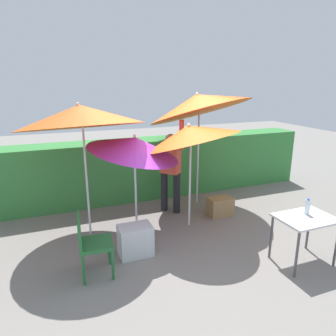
{
  "coord_description": "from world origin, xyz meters",
  "views": [
    {
      "loc": [
        -1.9,
        -4.57,
        2.59
      ],
      "look_at": [
        0.0,
        0.3,
        1.1
      ],
      "focal_mm": 32.98,
      "sensor_mm": 36.0,
      "label": 1
    }
  ],
  "objects_px": {
    "umbrella_navy": "(190,134)",
    "person_vendor": "(171,167)",
    "chair_plastic": "(90,242)",
    "bottle_water": "(307,207)",
    "umbrella_rainbow": "(135,145)",
    "folding_table": "(305,223)",
    "cooler_box": "(135,240)",
    "umbrella_orange": "(198,103)",
    "crate_cardboard": "(220,206)",
    "umbrella_yellow": "(80,116)"
  },
  "relations": [
    {
      "from": "folding_table",
      "to": "umbrella_navy",
      "type": "bearing_deg",
      "value": 122.76
    },
    {
      "from": "umbrella_yellow",
      "to": "person_vendor",
      "type": "relative_size",
      "value": 1.28
    },
    {
      "from": "umbrella_navy",
      "to": "person_vendor",
      "type": "xyz_separation_m",
      "value": [
        -0.05,
        0.75,
        -0.78
      ]
    },
    {
      "from": "umbrella_navy",
      "to": "folding_table",
      "type": "bearing_deg",
      "value": -57.24
    },
    {
      "from": "person_vendor",
      "to": "bottle_water",
      "type": "height_order",
      "value": "person_vendor"
    },
    {
      "from": "cooler_box",
      "to": "folding_table",
      "type": "distance_m",
      "value": 2.51
    },
    {
      "from": "umbrella_navy",
      "to": "umbrella_orange",
      "type": "bearing_deg",
      "value": 56.83
    },
    {
      "from": "crate_cardboard",
      "to": "folding_table",
      "type": "relative_size",
      "value": 0.59
    },
    {
      "from": "chair_plastic",
      "to": "crate_cardboard",
      "type": "relative_size",
      "value": 1.88
    },
    {
      "from": "person_vendor",
      "to": "chair_plastic",
      "type": "xyz_separation_m",
      "value": [
        -1.81,
        -1.62,
        -0.42
      ]
    },
    {
      "from": "umbrella_yellow",
      "to": "crate_cardboard",
      "type": "bearing_deg",
      "value": -3.77
    },
    {
      "from": "umbrella_rainbow",
      "to": "bottle_water",
      "type": "relative_size",
      "value": 7.93
    },
    {
      "from": "umbrella_yellow",
      "to": "bottle_water",
      "type": "xyz_separation_m",
      "value": [
        2.89,
        -1.96,
        -1.21
      ]
    },
    {
      "from": "chair_plastic",
      "to": "bottle_water",
      "type": "relative_size",
      "value": 3.71
    },
    {
      "from": "umbrella_navy",
      "to": "bottle_water",
      "type": "height_order",
      "value": "umbrella_navy"
    },
    {
      "from": "umbrella_navy",
      "to": "cooler_box",
      "type": "bearing_deg",
      "value": -153.36
    },
    {
      "from": "chair_plastic",
      "to": "bottle_water",
      "type": "height_order",
      "value": "bottle_water"
    },
    {
      "from": "umbrella_yellow",
      "to": "chair_plastic",
      "type": "relative_size",
      "value": 2.7
    },
    {
      "from": "umbrella_rainbow",
      "to": "folding_table",
      "type": "distance_m",
      "value": 2.86
    },
    {
      "from": "chair_plastic",
      "to": "cooler_box",
      "type": "relative_size",
      "value": 1.77
    },
    {
      "from": "umbrella_navy",
      "to": "folding_table",
      "type": "relative_size",
      "value": 2.74
    },
    {
      "from": "crate_cardboard",
      "to": "chair_plastic",
      "type": "bearing_deg",
      "value": -157.88
    },
    {
      "from": "umbrella_navy",
      "to": "chair_plastic",
      "type": "bearing_deg",
      "value": -154.88
    },
    {
      "from": "umbrella_yellow",
      "to": "cooler_box",
      "type": "relative_size",
      "value": 4.77
    },
    {
      "from": "person_vendor",
      "to": "bottle_water",
      "type": "xyz_separation_m",
      "value": [
        1.2,
        -2.33,
        -0.1
      ]
    },
    {
      "from": "person_vendor",
      "to": "chair_plastic",
      "type": "relative_size",
      "value": 2.11
    },
    {
      "from": "umbrella_orange",
      "to": "umbrella_navy",
      "type": "relative_size",
      "value": 1.26
    },
    {
      "from": "cooler_box",
      "to": "person_vendor",
      "type": "bearing_deg",
      "value": 50.2
    },
    {
      "from": "cooler_box",
      "to": "bottle_water",
      "type": "relative_size",
      "value": 2.1
    },
    {
      "from": "crate_cardboard",
      "to": "cooler_box",
      "type": "bearing_deg",
      "value": -158.02
    },
    {
      "from": "chair_plastic",
      "to": "folding_table",
      "type": "relative_size",
      "value": 1.11
    },
    {
      "from": "umbrella_yellow",
      "to": "chair_plastic",
      "type": "bearing_deg",
      "value": -95.25
    },
    {
      "from": "umbrella_rainbow",
      "to": "cooler_box",
      "type": "xyz_separation_m",
      "value": [
        -0.23,
        -0.75,
        -1.32
      ]
    },
    {
      "from": "umbrella_orange",
      "to": "umbrella_navy",
      "type": "xyz_separation_m",
      "value": [
        -0.63,
        -0.96,
        -0.43
      ]
    },
    {
      "from": "bottle_water",
      "to": "cooler_box",
      "type": "bearing_deg",
      "value": 156.48
    },
    {
      "from": "folding_table",
      "to": "cooler_box",
      "type": "bearing_deg",
      "value": 154.1
    },
    {
      "from": "umbrella_navy",
      "to": "folding_table",
      "type": "distance_m",
      "value": 2.25
    },
    {
      "from": "umbrella_orange",
      "to": "folding_table",
      "type": "relative_size",
      "value": 3.45
    },
    {
      "from": "umbrella_navy",
      "to": "chair_plastic",
      "type": "xyz_separation_m",
      "value": [
        -1.85,
        -0.87,
        -1.2
      ]
    },
    {
      "from": "umbrella_rainbow",
      "to": "umbrella_navy",
      "type": "distance_m",
      "value": 0.95
    },
    {
      "from": "person_vendor",
      "to": "cooler_box",
      "type": "distance_m",
      "value": 1.87
    },
    {
      "from": "umbrella_rainbow",
      "to": "umbrella_orange",
      "type": "bearing_deg",
      "value": 27.09
    },
    {
      "from": "chair_plastic",
      "to": "cooler_box",
      "type": "bearing_deg",
      "value": 22.52
    },
    {
      "from": "umbrella_orange",
      "to": "crate_cardboard",
      "type": "height_order",
      "value": "umbrella_orange"
    },
    {
      "from": "person_vendor",
      "to": "cooler_box",
      "type": "xyz_separation_m",
      "value": [
        -1.11,
        -1.33,
        -0.7
      ]
    },
    {
      "from": "umbrella_rainbow",
      "to": "chair_plastic",
      "type": "relative_size",
      "value": 2.14
    },
    {
      "from": "umbrella_rainbow",
      "to": "umbrella_navy",
      "type": "height_order",
      "value": "umbrella_navy"
    },
    {
      "from": "umbrella_orange",
      "to": "umbrella_yellow",
      "type": "height_order",
      "value": "umbrella_orange"
    },
    {
      "from": "cooler_box",
      "to": "bottle_water",
      "type": "bearing_deg",
      "value": -23.52
    },
    {
      "from": "umbrella_rainbow",
      "to": "folding_table",
      "type": "bearing_deg",
      "value": -42.58
    }
  ]
}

